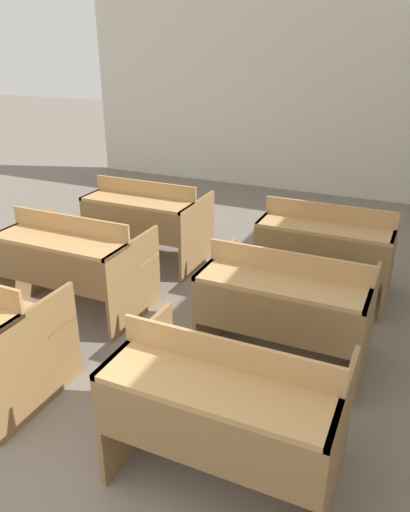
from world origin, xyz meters
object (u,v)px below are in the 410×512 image
(bench_second_left, at_px, (74,259))
(bench_second_right, at_px, (286,303))
(bench_front_right, at_px, (227,404))
(bench_third_right, at_px, (326,246))
(bench_third_left, at_px, (147,218))

(bench_second_left, bearing_deg, bench_second_right, 0.17)
(bench_front_right, height_order, bench_second_left, same)
(bench_front_right, height_order, bench_third_right, same)
(bench_front_right, bearing_deg, bench_second_left, 148.22)
(bench_second_right, bearing_deg, bench_third_right, 88.10)
(bench_front_right, xyz_separation_m, bench_third_right, (0.02, 2.21, 0.00))
(bench_second_left, height_order, bench_third_right, same)
(bench_third_right, bearing_deg, bench_front_right, -90.46)
(bench_front_right, xyz_separation_m, bench_second_left, (-1.77, 1.10, 0.00))
(bench_front_right, bearing_deg, bench_second_right, 90.99)
(bench_second_left, relative_size, bench_third_left, 1.00)
(bench_front_right, xyz_separation_m, bench_second_right, (-0.02, 1.10, 0.00))
(bench_front_right, distance_m, bench_third_right, 2.22)
(bench_second_right, height_order, bench_third_left, same)
(bench_second_right, bearing_deg, bench_third_left, 147.47)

